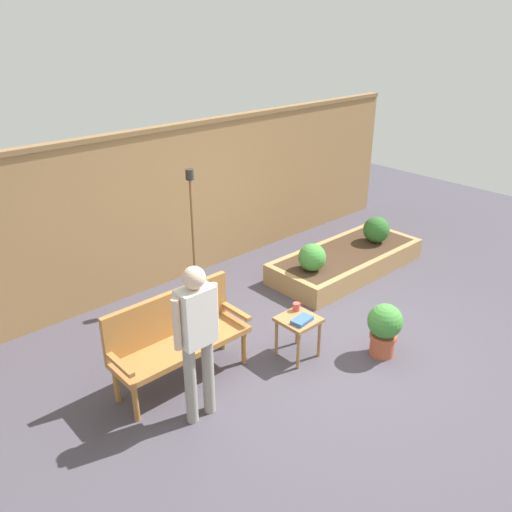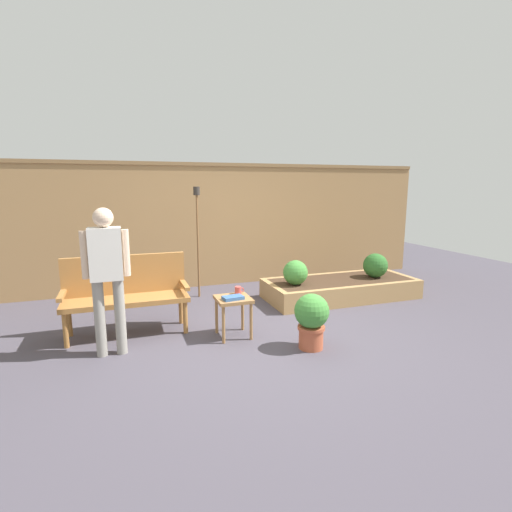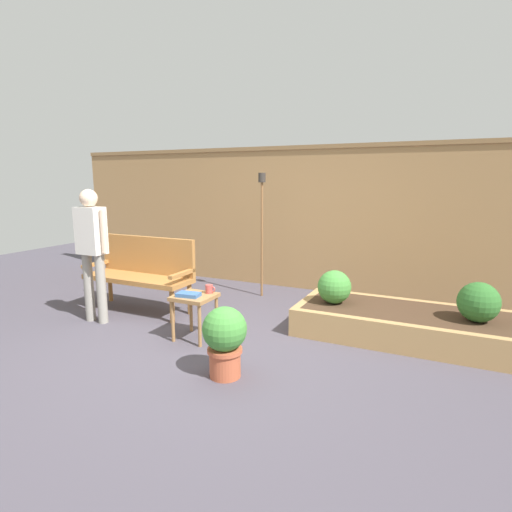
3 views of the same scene
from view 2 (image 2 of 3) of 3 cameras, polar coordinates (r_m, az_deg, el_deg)
The scene contains 12 objects.
ground_plane at distance 4.73m, azimuth 0.61°, elevation -11.74°, with size 14.00×14.00×0.00m, color #47424C.
fence_back at distance 6.91m, azimuth -6.80°, elevation 4.59°, with size 8.40×0.14×2.16m.
garden_bench at distance 4.96m, azimuth -18.55°, elevation -4.60°, with size 1.44×0.48×0.94m.
side_table at distance 4.61m, azimuth -3.35°, elevation -7.09°, with size 0.40×0.40×0.48m.
cup_on_table at distance 4.72m, azimuth -2.61°, elevation -5.04°, with size 0.11×0.08×0.09m.
book_on_table at distance 4.51m, azimuth -3.40°, elevation -6.14°, with size 0.24×0.14×0.04m, color #38609E.
potted_boxwood at distance 4.34m, azimuth 8.16°, elevation -8.96°, with size 0.38×0.38×0.62m.
raised_planter_bed at distance 6.38m, azimuth 12.29°, elevation -4.68°, with size 2.40×1.00×0.30m.
shrub_near_bench at distance 5.86m, azimuth 5.81°, elevation -2.44°, with size 0.37×0.37×0.37m.
shrub_far_corner at distance 6.58m, azimuth 17.13°, elevation -1.34°, with size 0.39×0.39×0.39m.
tiki_torch at distance 6.17m, azimuth -8.61°, elevation 4.85°, with size 0.10×0.10×1.76m.
person_by_bench at distance 4.26m, azimuth -21.09°, elevation -1.78°, with size 0.47×0.20×1.56m.
Camera 2 is at (-1.50, -4.11, 1.78)m, focal length 27.23 mm.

